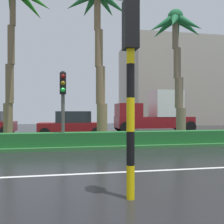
{
  "coord_description": "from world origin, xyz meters",
  "views": [
    {
      "loc": [
        5.83,
        -4.77,
        1.71
      ],
      "look_at": [
        9.12,
        13.21,
        1.66
      ],
      "focal_mm": 39.66,
      "sensor_mm": 36.0,
      "label": 1
    }
  ],
  "objects_px": {
    "palm_tree_centre": "(12,8)",
    "car_in_traffic_third": "(72,124)",
    "palm_tree_centre_right": "(98,19)",
    "traffic_signal_foreground": "(130,60)",
    "traffic_signal_median_right": "(63,95)",
    "box_truck_lead": "(155,113)",
    "palm_tree_mid_right": "(176,40)"
  },
  "relations": [
    {
      "from": "traffic_signal_median_right",
      "to": "palm_tree_centre_right",
      "type": "bearing_deg",
      "value": 45.22
    },
    {
      "from": "palm_tree_mid_right",
      "to": "traffic_signal_median_right",
      "type": "xyz_separation_m",
      "value": [
        -6.55,
        -2.4,
        -3.44
      ]
    },
    {
      "from": "palm_tree_centre_right",
      "to": "traffic_signal_foreground",
      "type": "bearing_deg",
      "value": -92.79
    },
    {
      "from": "palm_tree_centre_right",
      "to": "traffic_signal_foreground",
      "type": "distance_m",
      "value": 9.31
    },
    {
      "from": "palm_tree_centre_right",
      "to": "palm_tree_mid_right",
      "type": "xyz_separation_m",
      "value": [
        4.74,
        0.58,
        -0.75
      ]
    },
    {
      "from": "palm_tree_centre",
      "to": "palm_tree_centre_right",
      "type": "xyz_separation_m",
      "value": [
        4.39,
        -0.18,
        -0.32
      ]
    },
    {
      "from": "palm_tree_centre_right",
      "to": "box_truck_lead",
      "type": "xyz_separation_m",
      "value": [
        5.63,
        6.69,
        -5.12
      ]
    },
    {
      "from": "traffic_signal_foreground",
      "to": "car_in_traffic_third",
      "type": "height_order",
      "value": "traffic_signal_foreground"
    },
    {
      "from": "palm_tree_centre_right",
      "to": "traffic_signal_median_right",
      "type": "relative_size",
      "value": 2.51
    },
    {
      "from": "palm_tree_centre",
      "to": "palm_tree_mid_right",
      "type": "bearing_deg",
      "value": 2.49
    },
    {
      "from": "traffic_signal_median_right",
      "to": "box_truck_lead",
      "type": "height_order",
      "value": "traffic_signal_median_right"
    },
    {
      "from": "palm_tree_mid_right",
      "to": "box_truck_lead",
      "type": "height_order",
      "value": "palm_tree_mid_right"
    },
    {
      "from": "palm_tree_centre_right",
      "to": "palm_tree_mid_right",
      "type": "distance_m",
      "value": 4.84
    },
    {
      "from": "palm_tree_centre",
      "to": "traffic_signal_foreground",
      "type": "bearing_deg",
      "value": -65.18
    },
    {
      "from": "palm_tree_mid_right",
      "to": "traffic_signal_foreground",
      "type": "xyz_separation_m",
      "value": [
        -5.15,
        -9.0,
        -3.19
      ]
    },
    {
      "from": "palm_tree_centre_right",
      "to": "box_truck_lead",
      "type": "bearing_deg",
      "value": 49.92
    },
    {
      "from": "palm_tree_centre",
      "to": "palm_tree_centre_right",
      "type": "bearing_deg",
      "value": -2.41
    },
    {
      "from": "traffic_signal_median_right",
      "to": "box_truck_lead",
      "type": "relative_size",
      "value": 0.53
    },
    {
      "from": "car_in_traffic_third",
      "to": "box_truck_lead",
      "type": "relative_size",
      "value": 0.67
    },
    {
      "from": "car_in_traffic_third",
      "to": "box_truck_lead",
      "type": "xyz_separation_m",
      "value": [
        6.94,
        2.81,
        0.72
      ]
    },
    {
      "from": "palm_tree_centre",
      "to": "car_in_traffic_third",
      "type": "relative_size",
      "value": 1.97
    },
    {
      "from": "car_in_traffic_third",
      "to": "palm_tree_centre",
      "type": "bearing_deg",
      "value": 50.15
    },
    {
      "from": "palm_tree_centre",
      "to": "car_in_traffic_third",
      "type": "bearing_deg",
      "value": 50.15
    },
    {
      "from": "traffic_signal_median_right",
      "to": "car_in_traffic_third",
      "type": "height_order",
      "value": "traffic_signal_median_right"
    },
    {
      "from": "palm_tree_centre",
      "to": "box_truck_lead",
      "type": "distance_m",
      "value": 13.12
    },
    {
      "from": "palm_tree_centre_right",
      "to": "traffic_signal_median_right",
      "type": "distance_m",
      "value": 4.92
    },
    {
      "from": "palm_tree_centre",
      "to": "traffic_signal_median_right",
      "type": "bearing_deg",
      "value": -37.78
    },
    {
      "from": "palm_tree_mid_right",
      "to": "car_in_traffic_third",
      "type": "xyz_separation_m",
      "value": [
        -6.05,
        3.29,
        -5.08
      ]
    },
    {
      "from": "palm_tree_centre_right",
      "to": "traffic_signal_median_right",
      "type": "height_order",
      "value": "palm_tree_centre_right"
    },
    {
      "from": "palm_tree_centre_right",
      "to": "car_in_traffic_third",
      "type": "xyz_separation_m",
      "value": [
        -1.31,
        3.87,
        -5.84
      ]
    },
    {
      "from": "palm_tree_centre",
      "to": "palm_tree_centre_right",
      "type": "distance_m",
      "value": 4.4
    },
    {
      "from": "traffic_signal_foreground",
      "to": "box_truck_lead",
      "type": "distance_m",
      "value": 16.31
    }
  ]
}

